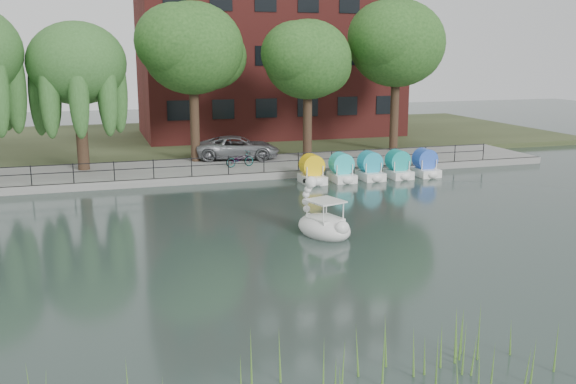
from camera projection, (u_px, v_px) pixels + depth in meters
name	position (u px, v px, depth m)	size (l,w,h in m)	color
ground_plane	(308.00, 252.00, 22.59)	(120.00, 120.00, 0.00)	#394E48
promenade	(219.00, 169.00, 37.47)	(40.00, 6.00, 0.40)	gray
kerb	(229.00, 178.00, 34.72)	(40.00, 0.25, 0.40)	gray
land_strip	(184.00, 139.00, 50.52)	(60.00, 22.00, 0.36)	#47512D
railing	(228.00, 160.00, 34.70)	(32.00, 0.05, 1.00)	black
apartment_building	(268.00, 20.00, 50.56)	(20.00, 10.07, 18.00)	#4C1E16
willow_mid	(77.00, 64.00, 34.91)	(5.32, 5.32, 8.15)	#473323
broadleaf_center	(192.00, 49.00, 37.56)	(6.00, 6.00, 9.25)	#473323
broadleaf_right	(308.00, 60.00, 39.28)	(5.40, 5.40, 8.32)	#473323
broadleaf_far	(397.00, 44.00, 41.89)	(6.30, 6.30, 9.71)	#473323
minivan	(238.00, 146.00, 39.54)	(5.85, 2.69, 1.63)	gray
bicycle	(240.00, 158.00, 36.93)	(1.72, 0.60, 1.00)	gray
swan_boat	(323.00, 223.00, 24.65)	(2.30, 2.92, 2.17)	white
pedal_boat_row	(370.00, 168.00, 35.36)	(7.95, 1.70, 1.40)	white
reed_bank	(534.00, 343.00, 14.19)	(24.00, 2.40, 1.20)	#669938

